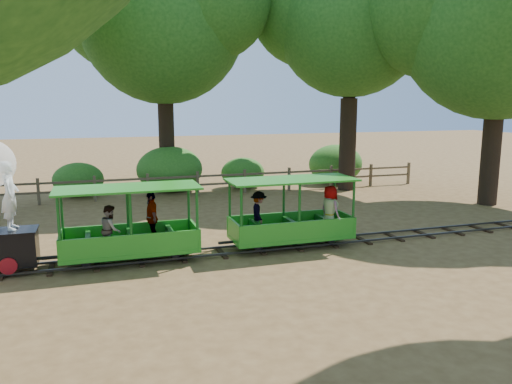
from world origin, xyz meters
name	(u,v)px	position (x,y,z in m)	size (l,w,h in m)	color
ground	(295,247)	(0.00, 0.00, 0.00)	(90.00, 90.00, 0.00)	olive
track	(295,244)	(0.00, 0.00, 0.07)	(22.00, 1.00, 0.10)	#3F3D3A
carriage_front	(131,231)	(-4.19, 0.00, 0.76)	(3.32, 1.35, 1.72)	#278C1E
carriage_rear	(292,218)	(-0.09, 0.00, 0.78)	(3.32, 1.37, 1.72)	#278C1E
oak_nc	(161,12)	(-2.03, 9.59, 7.39)	(8.42, 7.41, 10.41)	#2D2116
oak_ne	(350,12)	(5.47, 7.59, 7.46)	(7.97, 7.02, 10.33)	#2D2116
oak_e	(500,6)	(8.96, 3.10, 7.11)	(9.03, 7.95, 10.35)	#2D2116
fence	(222,181)	(0.00, 8.00, 0.58)	(18.10, 0.10, 1.00)	brown
shrub_west	(78,180)	(-5.62, 9.30, 0.69)	(2.00, 1.54, 1.38)	#2D6B1E
shrub_mid_w	(170,169)	(-1.94, 9.30, 0.97)	(2.79, 2.15, 1.93)	#2D6B1E
shrub_mid_e	(243,173)	(1.29, 9.30, 0.68)	(1.95, 1.50, 1.35)	#2D6B1E
shrub_east	(336,164)	(5.87, 9.30, 0.91)	(2.62, 2.02, 1.81)	#2D6B1E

